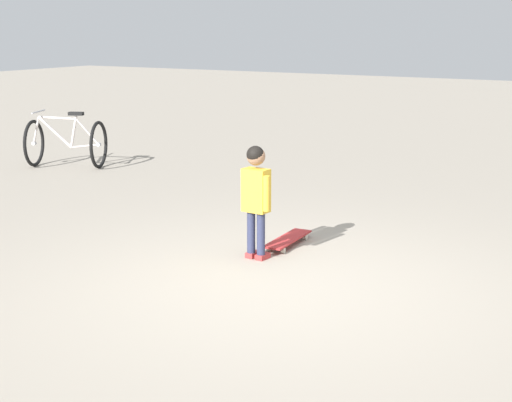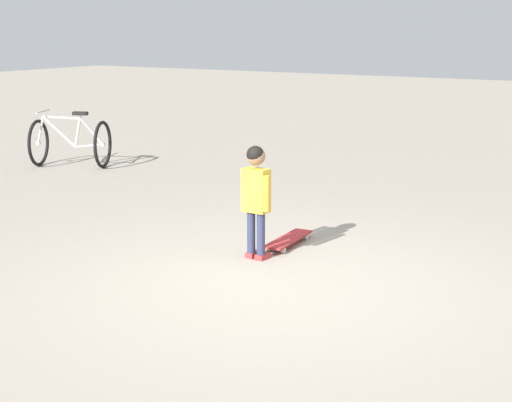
{
  "view_description": "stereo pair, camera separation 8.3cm",
  "coord_description": "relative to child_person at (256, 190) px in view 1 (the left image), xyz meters",
  "views": [
    {
      "loc": [
        5.38,
        3.01,
        2.14
      ],
      "look_at": [
        -0.6,
        -0.56,
        0.55
      ],
      "focal_mm": 54.93,
      "sensor_mm": 36.0,
      "label": 1
    },
    {
      "loc": [
        5.34,
        3.08,
        2.14
      ],
      "look_at": [
        -0.6,
        -0.56,
        0.55
      ],
      "focal_mm": 54.93,
      "sensor_mm": 36.0,
      "label": 2
    }
  ],
  "objects": [
    {
      "name": "child_person",
      "position": [
        0.0,
        0.0,
        0.0
      ],
      "size": [
        0.24,
        0.36,
        1.06
      ],
      "color": "#2D3351",
      "rests_on": "ground"
    },
    {
      "name": "bicycle_near",
      "position": [
        -2.58,
        -4.87,
        -0.28
      ],
      "size": [
        1.07,
        1.26,
        0.85
      ],
      "color": "black",
      "rests_on": "ground"
    },
    {
      "name": "ground_plane",
      "position": [
        0.6,
        0.56,
        -0.66
      ],
      "size": [
        50.0,
        50.0,
        0.0
      ],
      "primitive_type": "plane",
      "color": "#9E9384"
    },
    {
      "name": "skateboard",
      "position": [
        -0.54,
        0.04,
        -0.6
      ],
      "size": [
        0.77,
        0.24,
        0.07
      ],
      "color": "#B22D2D",
      "rests_on": "ground"
    }
  ]
}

